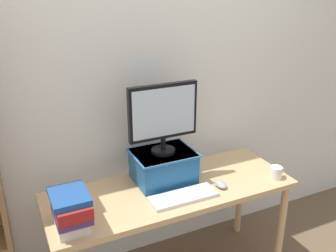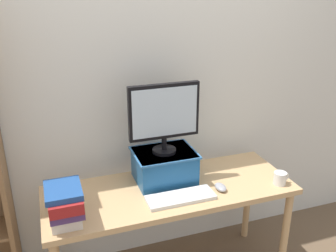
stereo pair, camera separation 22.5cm
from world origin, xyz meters
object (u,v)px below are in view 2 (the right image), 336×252
Objects in this scene: keyboard at (181,197)px; computer_mouse at (221,187)px; desk at (170,199)px; coffee_mug at (280,178)px; computer_monitor at (164,115)px; book_stack at (65,204)px; riser_box at (165,165)px.

computer_mouse reaches higher than keyboard.
keyboard reaches higher than desk.
coffee_mug reaches higher than computer_mouse.
computer_monitor is at bearing 93.23° from keyboard.
book_stack is at bearing 178.38° from coffee_mug.
coffee_mug is (0.67, -0.04, 0.03)m from keyboard.
computer_monitor is 0.85m from coffee_mug.
book_stack is 2.46× the size of coffee_mug.
coffee_mug is at bearing -15.30° from desk.
computer_monitor reaches higher than riser_box.
computer_mouse is (0.29, -0.24, -0.09)m from riser_box.
book_stack is 1.33m from coffee_mug.
riser_box is 0.27m from keyboard.
riser_box is 3.78× the size of computer_mouse.
desk is 15.07× the size of computer_mouse.
keyboard is (0.01, -0.25, -0.44)m from computer_monitor.
desk is 3.78× the size of keyboard.
riser_box is at bearing 21.85° from book_stack.
book_stack is (-0.65, -0.26, -0.34)m from computer_monitor.
keyboard is 1.56× the size of book_stack.
book_stack is at bearing -178.56° from computer_mouse.
coffee_mug reaches higher than keyboard.
keyboard is at bearing 0.52° from book_stack.
coffee_mug is at bearing -1.62° from book_stack.
coffee_mug is (0.68, -0.30, -0.07)m from riser_box.
desk is at bearing 96.54° from keyboard.
coffee_mug is (0.39, -0.06, 0.02)m from computer_mouse.
computer_mouse is (0.29, -0.24, -0.44)m from computer_monitor.
computer_mouse is 0.39× the size of book_stack.
computer_monitor is 0.78m from book_stack.
computer_mouse is at bearing -39.38° from riser_box.
computer_monitor is at bearing 140.80° from computer_mouse.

